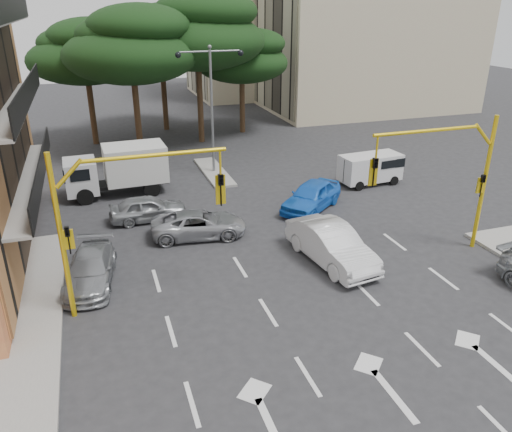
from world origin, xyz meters
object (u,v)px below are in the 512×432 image
(street_lamp_center, at_px, (211,88))
(car_silver_wagon, at_px, (90,269))
(signal_mast_right, at_px, (453,169))
(car_silver_cross_a, at_px, (199,224))
(car_white_hatch, at_px, (331,245))
(van_white, at_px, (370,169))
(box_truck_a, at_px, (117,171))
(car_blue_compact, at_px, (311,196))
(signal_mast_left, at_px, (114,209))
(car_silver_cross_b, at_px, (148,208))

(street_lamp_center, bearing_deg, car_silver_wagon, -123.74)
(signal_mast_right, relative_size, car_silver_cross_a, 1.35)
(street_lamp_center, xyz_separation_m, car_silver_cross_a, (-2.97, -9.00, -4.81))
(car_white_hatch, xyz_separation_m, car_silver_cross_a, (-4.78, 4.27, -0.20))
(car_silver_wagon, height_order, van_white, van_white)
(car_silver_wagon, bearing_deg, box_truck_a, 88.53)
(car_blue_compact, bearing_deg, signal_mast_left, -96.96)
(car_white_hatch, bearing_deg, car_blue_compact, 66.03)
(car_blue_compact, xyz_separation_m, box_truck_a, (-9.56, 5.61, 0.64))
(signal_mast_right, distance_m, car_white_hatch, 5.90)
(car_silver_wagon, bearing_deg, street_lamp_center, 65.27)
(signal_mast_left, xyz_separation_m, street_lamp_center, (6.80, 14.01, 1.54))
(signal_mast_right, xyz_separation_m, car_silver_cross_a, (-9.77, 5.01, -3.27))
(car_blue_compact, relative_size, van_white, 1.20)
(car_white_hatch, height_order, car_silver_cross_a, car_white_hatch)
(signal_mast_right, relative_size, box_truck_a, 1.06)
(signal_mast_right, relative_size, street_lamp_center, 0.77)
(car_blue_compact, bearing_deg, car_silver_cross_b, -137.50)
(signal_mast_left, xyz_separation_m, car_blue_compact, (10.25, 6.40, -3.13))
(car_silver_wagon, relative_size, car_silver_cross_b, 1.11)
(street_lamp_center, bearing_deg, van_white, -30.47)
(car_blue_compact, distance_m, car_silver_cross_b, 8.55)
(car_white_hatch, bearing_deg, van_white, 43.19)
(car_blue_compact, bearing_deg, signal_mast_right, -11.25)
(signal_mast_right, bearing_deg, street_lamp_center, 115.91)
(street_lamp_center, bearing_deg, car_blue_compact, -65.62)
(street_lamp_center, height_order, car_silver_cross_a, street_lamp_center)
(signal_mast_right, xyz_separation_m, signal_mast_left, (-13.61, 0.00, 0.00))
(car_silver_wagon, bearing_deg, car_silver_cross_a, 39.08)
(car_white_hatch, bearing_deg, car_silver_wagon, 164.01)
(car_silver_cross_a, bearing_deg, signal_mast_right, -109.24)
(street_lamp_center, distance_m, car_silver_wagon, 15.07)
(car_white_hatch, xyz_separation_m, box_truck_a, (-7.92, 11.27, 0.58))
(car_white_hatch, distance_m, van_white, 10.63)
(signal_mast_right, distance_m, street_lamp_center, 15.65)
(van_white, height_order, box_truck_a, box_truck_a)
(signal_mast_left, height_order, box_truck_a, signal_mast_left)
(street_lamp_center, relative_size, van_white, 2.09)
(box_truck_a, bearing_deg, car_white_hatch, -147.03)
(signal_mast_left, distance_m, car_white_hatch, 9.18)
(signal_mast_right, distance_m, signal_mast_left, 13.61)
(signal_mast_left, relative_size, van_white, 1.62)
(signal_mast_left, height_order, car_silver_cross_b, signal_mast_left)
(signal_mast_right, bearing_deg, car_blue_compact, 117.67)
(car_blue_compact, height_order, box_truck_a, box_truck_a)
(car_white_hatch, distance_m, car_blue_compact, 5.89)
(signal_mast_right, height_order, car_silver_cross_b, signal_mast_right)
(car_blue_compact, xyz_separation_m, car_silver_cross_b, (-8.45, 1.27, -0.10))
(street_lamp_center, bearing_deg, car_white_hatch, -82.21)
(signal_mast_left, relative_size, car_blue_compact, 1.35)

